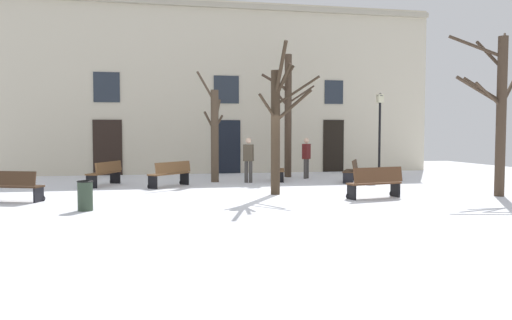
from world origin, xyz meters
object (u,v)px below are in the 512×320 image
(tree_right_of_center, at_px, (277,124))
(litter_bin, at_px, (85,195))
(bench_by_litter_bin, at_px, (105,173))
(streetlamp, at_px, (380,126))
(tree_left_of_center, at_px, (499,109))
(bench_near_center_tree, at_px, (351,171))
(person_near_bench, at_px, (306,156))
(tree_foreground, at_px, (288,112))
(tree_center, at_px, (215,133))
(bench_facing_shops, at_px, (12,186))
(bench_back_to_back_right, at_px, (170,174))
(person_crossing_plaza, at_px, (248,158))
(bench_back_to_back_left, at_px, (277,170))
(bench_far_corner, at_px, (375,182))

(tree_right_of_center, relative_size, litter_bin, 6.18)
(bench_by_litter_bin, bearing_deg, streetlamp, 117.28)
(tree_left_of_center, relative_size, bench_near_center_tree, 3.30)
(tree_right_of_center, xyz_separation_m, person_near_bench, (2.50, 5.12, -1.25))
(bench_by_litter_bin, bearing_deg, bench_near_center_tree, 110.65)
(person_near_bench, bearing_deg, bench_near_center_tree, 81.87)
(tree_foreground, bearing_deg, tree_center, -156.00)
(bench_facing_shops, distance_m, bench_near_center_tree, 12.05)
(bench_facing_shops, height_order, person_near_bench, person_near_bench)
(tree_left_of_center, height_order, bench_by_litter_bin, tree_left_of_center)
(tree_right_of_center, relative_size, person_near_bench, 2.68)
(bench_back_to_back_right, bearing_deg, bench_by_litter_bin, -64.82)
(bench_facing_shops, bearing_deg, person_near_bench, -133.24)
(tree_center, xyz_separation_m, streetlamp, (7.09, 0.15, 0.30))
(tree_center, xyz_separation_m, litter_bin, (-3.93, -6.59, -1.56))
(tree_center, height_order, person_near_bench, tree_center)
(bench_by_litter_bin, height_order, person_near_bench, person_near_bench)
(tree_left_of_center, xyz_separation_m, bench_facing_shops, (-14.32, 1.44, -2.23))
(streetlamp, bearing_deg, tree_left_of_center, -80.55)
(tree_foreground, xyz_separation_m, person_crossing_plaza, (-2.12, -2.07, -1.88))
(litter_bin, height_order, person_crossing_plaza, person_crossing_plaza)
(bench_by_litter_bin, height_order, person_crossing_plaza, person_crossing_plaza)
(streetlamp, height_order, bench_back_to_back_left, streetlamp)
(bench_facing_shops, distance_m, person_near_bench, 11.51)
(litter_bin, distance_m, person_near_bench, 10.81)
(bench_facing_shops, bearing_deg, streetlamp, -141.03)
(person_crossing_plaza, bearing_deg, bench_far_corner, 145.65)
(tree_center, height_order, bench_far_corner, tree_center)
(tree_center, relative_size, bench_back_to_back_left, 2.74)
(bench_facing_shops, relative_size, bench_back_to_back_right, 1.10)
(tree_center, relative_size, bench_far_corner, 2.43)
(tree_center, height_order, bench_near_center_tree, tree_center)
(tree_right_of_center, xyz_separation_m, bench_back_to_back_right, (-3.27, 2.91, -1.74))
(tree_left_of_center, xyz_separation_m, litter_bin, (-12.04, -0.61, -2.30))
(bench_far_corner, xyz_separation_m, person_crossing_plaza, (-2.90, 5.25, 0.51))
(litter_bin, relative_size, bench_near_center_tree, 0.48)
(streetlamp, distance_m, bench_far_corner, 6.88)
(litter_bin, xyz_separation_m, bench_back_to_back_left, (6.49, 6.54, 0.07))
(bench_back_to_back_right, relative_size, bench_far_corner, 0.89)
(tree_foreground, bearing_deg, bench_near_center_tree, -52.99)
(bench_by_litter_bin, relative_size, person_near_bench, 1.06)
(person_near_bench, bearing_deg, person_crossing_plaza, -19.49)
(bench_by_litter_bin, bearing_deg, tree_right_of_center, 79.54)
(tree_right_of_center, bearing_deg, bench_by_litter_bin, 146.54)
(tree_right_of_center, height_order, person_near_bench, tree_right_of_center)
(person_crossing_plaza, bearing_deg, tree_right_of_center, 120.34)
(bench_back_to_back_left, height_order, person_near_bench, person_near_bench)
(litter_bin, bearing_deg, bench_facing_shops, 138.05)
(tree_foreground, xyz_separation_m, bench_back_to_back_left, (-0.83, -1.56, -2.41))
(bench_facing_shops, distance_m, bench_far_corner, 10.46)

